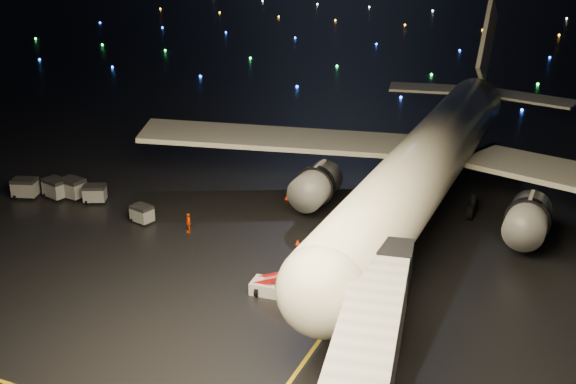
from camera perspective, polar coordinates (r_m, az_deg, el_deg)
name	(u,v)px	position (r m, az deg, el deg)	size (l,w,h in m)	color
lane_centre	(383,251)	(57.61, 7.53, -4.63)	(0.25, 80.00, 0.02)	#C9A40B
airliner	(438,118)	(64.66, 11.76, 5.71)	(56.64, 53.81, 16.05)	white
belt_loader	(280,277)	(50.41, -0.67, -6.70)	(5.91, 1.61, 2.87)	silver
crew_c	(189,223)	(60.47, -7.87, -2.42)	(1.01, 0.42, 1.73)	#FD4C03
safety_cone_0	(298,242)	(58.05, 0.77, -3.97)	(0.39, 0.39, 0.45)	#FC380E
safety_cone_1	(298,192)	(67.81, 0.79, 0.02)	(0.49, 0.49, 0.55)	#FC380E
safety_cone_2	(287,197)	(66.72, -0.07, -0.38)	(0.45, 0.45, 0.51)	#FC380E
safety_cone_3	(207,140)	(83.41, -6.40, 4.14)	(0.49, 0.49, 0.56)	#FC380E
taxiway_lights	(462,44)	(145.32, 13.56, 11.27)	(164.00, 92.00, 0.36)	black
baggage_cart_0	(142,214)	(63.02, -11.46, -1.72)	(1.81, 1.27, 1.54)	gray
baggage_cart_1	(95,194)	(68.20, -15.02, -0.13)	(1.96, 1.37, 1.66)	gray
baggage_cart_2	(73,188)	(69.74, -16.65, 0.28)	(2.23, 1.56, 1.90)	gray
baggage_cart_3	(25,188)	(71.26, -20.05, 0.30)	(2.18, 1.52, 1.85)	gray
baggage_cart_4	(56,188)	(70.23, -17.88, 0.27)	(2.19, 1.53, 1.86)	gray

